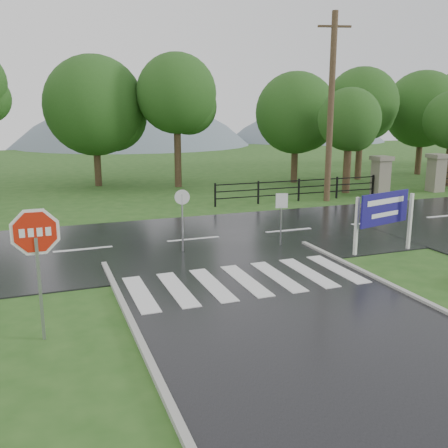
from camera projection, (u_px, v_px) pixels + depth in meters
name	position (u px, v px, depth m)	size (l,w,h in m)	color
ground	(348.00, 364.00, 9.52)	(120.00, 120.00, 0.00)	#29531B
main_road	(193.00, 240.00, 18.65)	(90.00, 8.00, 0.04)	black
crosswalk	(246.00, 280.00, 14.08)	(6.50, 2.80, 0.02)	silver
pillar_west	(381.00, 175.00, 28.32)	(1.00, 1.00, 2.24)	gray
pillar_east	(436.00, 172.00, 29.69)	(1.00, 1.00, 2.24)	gray
fence_west	(299.00, 188.00, 26.63)	(9.58, 0.08, 1.20)	black
hills	(108.00, 252.00, 73.51)	(102.00, 48.00, 48.00)	slate
treeline	(144.00, 187.00, 31.78)	(83.20, 5.20, 10.00)	#1D4816
stop_sign	(36.00, 245.00, 10.13)	(1.34, 0.07, 3.01)	#939399
estate_billboard	(385.00, 211.00, 16.71)	(2.32, 0.68, 2.09)	silver
reg_sign_small	(281.00, 209.00, 17.50)	(0.42, 0.13, 1.92)	#939399
reg_sign_round	(182.00, 213.00, 16.75)	(0.49, 0.17, 2.17)	#939399
utility_pole_east	(331.00, 108.00, 25.74)	(1.67, 0.58, 9.59)	#473523
entrance_tree_left	(349.00, 120.00, 28.59)	(3.61, 3.61, 6.06)	#3D2B1C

